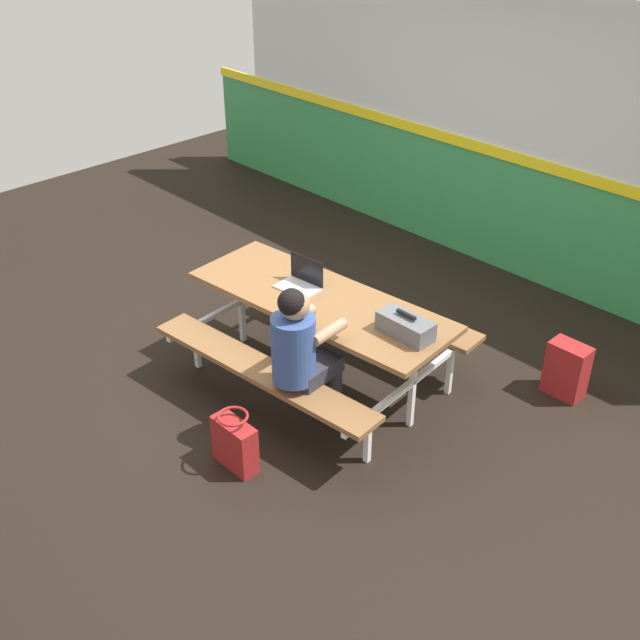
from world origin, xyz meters
name	(u,v)px	position (x,y,z in m)	size (l,w,h in m)	color
ground_plane	(286,359)	(0.00, 0.00, -0.01)	(10.00, 10.00, 0.02)	black
accent_backdrop	(491,137)	(0.00, 2.64, 1.25)	(8.00, 0.14, 2.60)	#338C4C
picnic_table_main	(320,317)	(0.40, 0.00, 0.58)	(2.14, 1.72, 0.74)	brown
student_nearer	(301,349)	(0.76, -0.53, 0.71)	(0.39, 0.53, 1.21)	#2D2D38
laptop_silver	(301,281)	(0.17, 0.02, 0.79)	(0.34, 0.25, 0.22)	silver
toolbox_grey	(405,326)	(1.16, 0.07, 0.81)	(0.40, 0.18, 0.18)	#595B60
backpack_dark	(567,370)	(1.83, 1.22, 0.22)	(0.30, 0.22, 0.44)	maroon
tote_bag_bright	(235,443)	(0.71, -1.10, 0.19)	(0.34, 0.21, 0.43)	maroon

